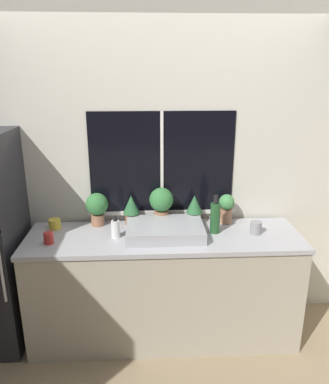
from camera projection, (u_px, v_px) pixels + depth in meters
The scene contains 14 objects.
ground_plane at pixel (166, 358), 2.87m from camera, with size 14.00×14.00×0.00m, color #937F60.
wall_back at pixel (162, 166), 3.08m from camera, with size 8.00×0.09×2.70m.
counter at pixel (164, 286), 3.01m from camera, with size 2.11×0.62×0.90m.
sink at pixel (165, 229), 2.86m from camera, with size 0.58×0.47×0.25m.
potted_plant_far_left at pixel (97, 206), 3.01m from camera, with size 0.18×0.18×0.27m.
potted_plant_left at pixel (131, 208), 3.03m from camera, with size 0.13×0.13×0.25m.
potted_plant_center at pixel (161, 203), 3.03m from camera, with size 0.19×0.19×0.31m.
potted_plant_right at pixel (194, 208), 3.06m from camera, with size 0.13×0.13×0.24m.
potted_plant_far_right at pixel (226, 207), 3.07m from camera, with size 0.13×0.13×0.24m.
soap_bottle at pixel (115, 229), 2.81m from camera, with size 0.06×0.06×0.18m.
bottle_tall at pixel (215, 217), 2.88m from camera, with size 0.08×0.08×0.31m.
mug_grey at pixel (256, 228), 2.89m from camera, with size 0.09×0.09×0.10m.
mug_red at pixel (49, 238), 2.72m from camera, with size 0.07×0.07×0.08m.
mug_yellow at pixel (55, 224), 2.98m from camera, with size 0.10×0.10×0.08m.
Camera 1 is at (-0.13, -2.32, 2.11)m, focal length 35.00 mm.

